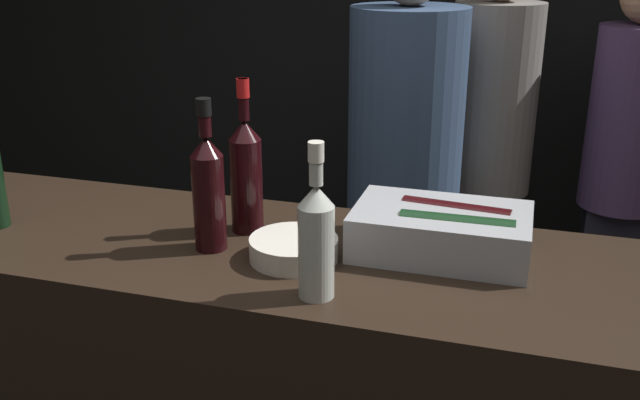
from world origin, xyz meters
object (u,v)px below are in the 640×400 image
Objects in this scene: white_wine_bottle at (316,236)px; person_blond_tee at (625,162)px; bowl_white at (294,248)px; red_wine_bottle_tall at (246,172)px; person_grey_polo at (489,147)px; person_in_hoodie at (404,169)px; red_wine_bottle_black_foil at (208,188)px; ice_bin_with_bottles at (444,230)px.

white_wine_bottle is 0.19× the size of person_blond_tee.
red_wine_bottle_tall is (-0.17, 0.13, 0.13)m from bowl_white.
person_blond_tee is at bearing 65.67° from white_wine_bottle.
person_grey_polo is at bearing 69.05° from red_wine_bottle_tall.
person_in_hoodie is at bearing 92.03° from white_wine_bottle.
bowl_white is at bearing -85.15° from person_in_hoodie.
person_blond_tee is (1.02, 1.39, -0.30)m from red_wine_bottle_tall.
bowl_white is at bearing -0.72° from red_wine_bottle_black_foil.
bowl_white is at bearing -157.70° from ice_bin_with_bottles.
white_wine_bottle is (0.27, -0.28, -0.02)m from red_wine_bottle_tall.
red_wine_bottle_black_foil is 0.34m from white_wine_bottle.
person_blond_tee is (0.76, 1.68, -0.28)m from white_wine_bottle.
person_grey_polo is (-0.52, -0.08, 0.04)m from person_blond_tee.
person_grey_polo is at bearing 89.22° from ice_bin_with_bottles.
red_wine_bottle_black_foil is 1.88m from person_blond_tee.
red_wine_bottle_black_foil is at bearing 152.92° from white_wine_bottle.
person_blond_tee is (0.86, 1.52, -0.17)m from bowl_white.
white_wine_bottle reaches higher than bowl_white.
person_in_hoodie reaches higher than person_grey_polo.
red_wine_bottle_black_foil is 0.94× the size of red_wine_bottle_tall.
ice_bin_with_bottles is at bearing 22.30° from bowl_white.
person_grey_polo is at bearing -68.52° from person_blond_tee.
red_wine_bottle_black_foil is at bearing -22.29° from person_blond_tee.
red_wine_bottle_tall is at bearing 133.07° from white_wine_bottle.
white_wine_bottle is at bearing -27.08° from red_wine_bottle_black_foil.
ice_bin_with_bottles is 1.05× the size of red_wine_bottle_tall.
person_grey_polo is (0.24, 1.60, -0.23)m from white_wine_bottle.
ice_bin_with_bottles is at bearing 52.56° from white_wine_bottle.
red_wine_bottle_tall is 0.39m from white_wine_bottle.
bowl_white is 0.21m from white_wine_bottle.
person_grey_polo is at bearing 69.35° from red_wine_bottle_black_foil.
white_wine_bottle is 1.27m from person_in_hoodie.
bowl_white is 0.25m from red_wine_bottle_tall.
person_in_hoodie is at bearing 87.02° from bowl_white.
red_wine_bottle_tall reaches higher than bowl_white.
person_grey_polo is at bearing 76.85° from bowl_white.
red_wine_bottle_tall is 1.02m from person_in_hoodie.
person_in_hoodie is 0.45m from person_grey_polo.
red_wine_bottle_black_foil is (-0.21, 0.00, 0.12)m from bowl_white.
person_blond_tee is (0.80, 0.43, -0.03)m from person_in_hoodie.
bowl_white is at bearing -38.32° from red_wine_bottle_tall.
ice_bin_with_bottles is 0.23× the size of person_in_hoodie.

